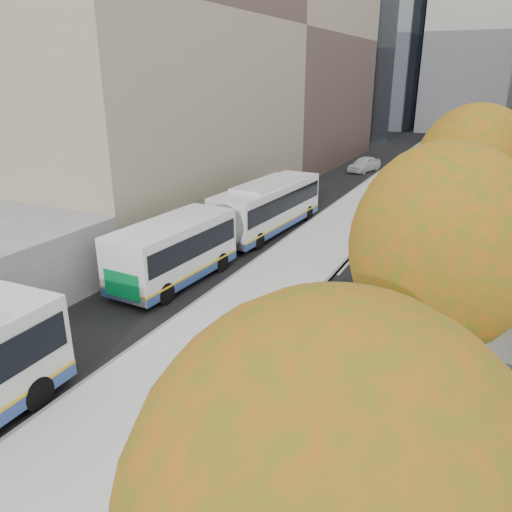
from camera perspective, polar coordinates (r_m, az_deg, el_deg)
The scene contains 7 objects.
bus_platform at distance 35.56m, azimuth 11.73°, elevation 5.21°, with size 4.25×150.00×0.15m, color #BEBEBE.
sidewalk at distance 34.57m, azimuth 24.63°, elevation 3.29°, with size 4.75×150.00×0.08m, color gray.
building_midrise at distance 47.89m, azimuth -9.05°, elevation 24.12°, with size 24.00×46.00×25.00m, color gray.
tree_c at distance 12.02m, azimuth 20.54°, elevation 0.81°, with size 4.20×4.20×7.28m.
tree_d at distance 20.71m, azimuth 23.56°, elevation 8.75°, with size 4.40×4.40×7.60m.
bus_far at distance 26.66m, azimuth -2.46°, elevation 3.95°, with size 3.45×17.15×2.84m.
distant_car at distance 50.28m, azimuth 12.27°, elevation 10.23°, with size 1.70×4.22×1.44m, color silver.
Camera 1 is at (4.50, 1.60, 8.96)m, focal length 35.00 mm.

